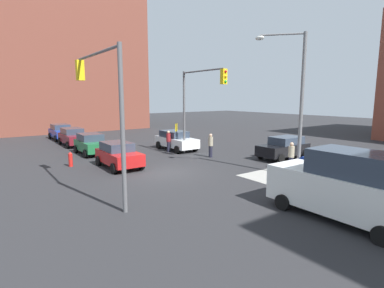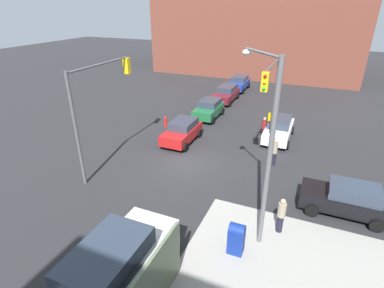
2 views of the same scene
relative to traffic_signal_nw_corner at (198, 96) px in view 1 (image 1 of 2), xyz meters
name	(u,v)px [view 1 (image 1 of 2)]	position (x,y,z in m)	size (l,w,h in m)	color
ground_plane	(165,172)	(2.61, -4.50, -4.60)	(120.00, 120.00, 0.00)	#28282B
building_brick_west	(29,56)	(-29.39, -6.81, 5.45)	(16.00, 28.00, 20.10)	brown
traffic_signal_nw_corner	(198,96)	(0.00, 0.00, 0.00)	(5.00, 0.36, 6.50)	#59595B
traffic_signal_se_corner	(102,94)	(5.01, -9.00, 0.03)	(5.51, 0.36, 6.50)	#59595B
street_lamp_corner	(295,94)	(7.54, 1.05, 0.10)	(2.16, 1.89, 8.00)	slate
warning_sign_two_way	(176,132)	(-2.79, -0.17, -2.96)	(0.48, 0.48, 2.40)	#4C4C4C
mailbox_blue	(306,168)	(8.81, 0.50, -3.84)	(0.56, 0.64, 1.43)	navy
fire_hydrant	(71,159)	(-2.39, -8.70, -4.12)	(0.26, 0.26, 0.94)	red
hatchback_green	(91,144)	(-5.99, -6.19, -3.76)	(3.81, 2.02, 1.62)	#1E6638
hatchback_white	(176,140)	(-3.68, 0.34, -3.76)	(4.41, 2.02, 1.62)	white
sedan_maroon	(73,136)	(-11.34, -6.22, -3.76)	(4.41, 2.02, 1.62)	maroon
coupe_black	(284,147)	(4.17, 4.78, -3.76)	(2.02, 4.13, 1.62)	black
hatchback_red	(119,155)	(-0.33, -6.22, -3.76)	(3.95, 2.02, 1.62)	#B21919
hatchback_blue	(61,132)	(-16.32, -6.18, -3.76)	(4.19, 2.02, 1.62)	#1E389E
van_white_delivery	(346,186)	(12.57, -2.70, -3.32)	(5.40, 2.32, 2.62)	white
pedestrian_crossing	(291,156)	(6.81, 2.00, -3.67)	(0.36, 0.36, 1.79)	#9E937A
pedestrian_waiting	(168,141)	(-3.19, -0.70, -3.68)	(0.36, 0.36, 1.77)	maroon
pedestrian_walking_north	(211,145)	(0.61, 0.70, -3.66)	(0.36, 0.36, 1.79)	#9E937A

